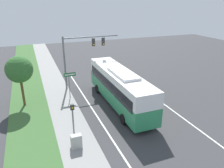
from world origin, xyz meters
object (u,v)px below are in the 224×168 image
at_px(signal_gantry, 82,51).
at_px(bus, 119,86).
at_px(street_sign, 69,81).
at_px(utility_cabinet, 76,141).
at_px(pedestrian_signal, 73,114).

bearing_deg(signal_gantry, bus, -68.71).
bearing_deg(street_sign, signal_gantry, 51.88).
relative_size(bus, signal_gantry, 1.77).
xyz_separation_m(signal_gantry, utility_cabinet, (-3.37, -11.39, -3.90)).
distance_m(pedestrian_signal, street_sign, 7.03).
distance_m(bus, signal_gantry, 6.76).
bearing_deg(utility_cabinet, pedestrian_signal, 84.10).
bearing_deg(utility_cabinet, signal_gantry, 73.50).
bearing_deg(signal_gantry, street_sign, -128.12).
xyz_separation_m(bus, utility_cabinet, (-5.66, -5.52, -1.43)).
relative_size(signal_gantry, street_sign, 2.23).
relative_size(bus, street_sign, 3.95).
distance_m(pedestrian_signal, utility_cabinet, 2.19).
bearing_deg(pedestrian_signal, signal_gantry, 71.61).
relative_size(pedestrian_signal, street_sign, 0.91).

